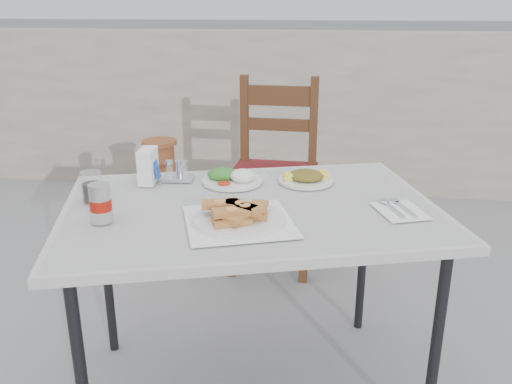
# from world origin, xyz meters

# --- Properties ---
(cafe_table) EXTENTS (1.44, 1.17, 0.76)m
(cafe_table) POSITION_xyz_m (-0.17, 0.08, 0.71)
(cafe_table) COLOR black
(cafe_table) RESTS_ON ground
(pide_plate) EXTENTS (0.42, 0.42, 0.07)m
(pide_plate) POSITION_xyz_m (-0.18, -0.08, 0.79)
(pide_plate) COLOR white
(pide_plate) RESTS_ON cafe_table
(salad_rice_plate) EXTENTS (0.23, 0.23, 0.06)m
(salad_rice_plate) POSITION_xyz_m (-0.27, 0.30, 0.78)
(salad_rice_plate) COLOR silver
(salad_rice_plate) RESTS_ON cafe_table
(salad_chopped_plate) EXTENTS (0.21, 0.21, 0.04)m
(salad_chopped_plate) POSITION_xyz_m (0.01, 0.34, 0.78)
(salad_chopped_plate) COLOR silver
(salad_chopped_plate) RESTS_ON cafe_table
(soda_can) EXTENTS (0.07, 0.07, 0.12)m
(soda_can) POSITION_xyz_m (-0.60, -0.13, 0.82)
(soda_can) COLOR silver
(soda_can) RESTS_ON cafe_table
(cola_glass) EXTENTS (0.07, 0.07, 0.10)m
(cola_glass) POSITION_xyz_m (-0.71, 0.04, 0.81)
(cola_glass) COLOR white
(cola_glass) RESTS_ON cafe_table
(napkin_holder) EXTENTS (0.07, 0.11, 0.13)m
(napkin_holder) POSITION_xyz_m (-0.58, 0.26, 0.83)
(napkin_holder) COLOR white
(napkin_holder) RESTS_ON cafe_table
(condiment_caddy) EXTENTS (0.12, 0.10, 0.08)m
(condiment_caddy) POSITION_xyz_m (-0.48, 0.31, 0.79)
(condiment_caddy) COLOR silver
(condiment_caddy) RESTS_ON cafe_table
(cutlery_napkin) EXTENTS (0.19, 0.22, 0.01)m
(cutlery_napkin) POSITION_xyz_m (0.32, 0.09, 0.76)
(cutlery_napkin) COLOR white
(cutlery_napkin) RESTS_ON cafe_table
(chair) EXTENTS (0.47, 0.47, 1.02)m
(chair) POSITION_xyz_m (-0.20, 1.20, 0.53)
(chair) COLOR #33200E
(chair) RESTS_ON ground
(terracotta_urn) EXTENTS (0.38, 0.38, 0.67)m
(terracotta_urn) POSITION_xyz_m (-0.86, 1.26, 0.31)
(terracotta_urn) COLOR brown
(terracotta_urn) RESTS_ON ground
(back_wall) EXTENTS (6.00, 0.25, 1.20)m
(back_wall) POSITION_xyz_m (0.00, 2.50, 0.60)
(back_wall) COLOR #A6998A
(back_wall) RESTS_ON ground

